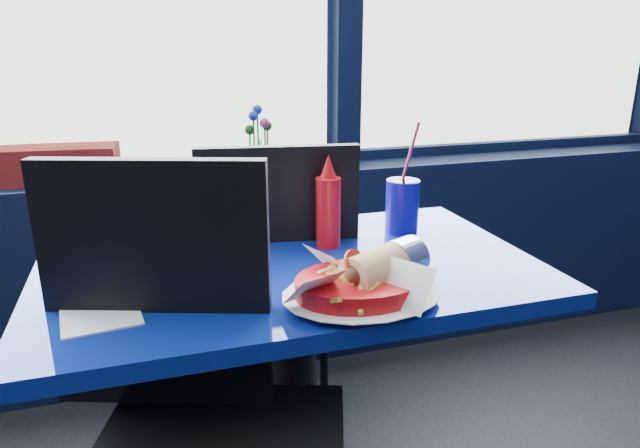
{
  "coord_description": "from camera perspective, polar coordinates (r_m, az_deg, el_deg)",
  "views": [
    {
      "loc": [
        -0.02,
        0.75,
        1.27
      ],
      "look_at": [
        0.37,
        1.98,
        0.86
      ],
      "focal_mm": 32.0,
      "sensor_mm": 36.0,
      "label": 1
    }
  ],
  "objects": [
    {
      "name": "flower_vase",
      "position": [
        2.16,
        -6.06,
        7.18
      ],
      "size": [
        0.12,
        0.13,
        0.25
      ],
      "rotation": [
        0.0,
        0.0,
        -0.03
      ],
      "color": "silver",
      "rests_on": "window_sill"
    },
    {
      "name": "ketchup_bottle",
      "position": [
        1.49,
        0.82,
        1.75
      ],
      "size": [
        0.07,
        0.07,
        0.25
      ],
      "color": "#B60C12",
      "rests_on": "near_table"
    },
    {
      "name": "chair_near_back",
      "position": [
        1.74,
        -5.61,
        -5.61
      ],
      "size": [
        0.52,
        0.53,
        1.01
      ],
      "rotation": [
        0.0,
        0.0,
        2.98
      ],
      "color": "black",
      "rests_on": "ground"
    },
    {
      "name": "window_sill",
      "position": [
        2.3,
        -15.59,
        -5.13
      ],
      "size": [
        5.0,
        0.26,
        0.8
      ],
      "primitive_type": "cube",
      "color": "black",
      "rests_on": "ground"
    },
    {
      "name": "near_table",
      "position": [
        1.47,
        -2.78,
        -10.7
      ],
      "size": [
        1.2,
        0.7,
        0.75
      ],
      "color": "black",
      "rests_on": "ground"
    },
    {
      "name": "soda_cup",
      "position": [
        1.63,
        8.23,
        1.92
      ],
      "size": [
        0.09,
        0.09,
        0.32
      ],
      "rotation": [
        0.0,
        0.0,
        -0.27
      ],
      "color": "#100C8A",
      "rests_on": "near_table"
    },
    {
      "name": "chair_near_front",
      "position": [
        1.18,
        -12.74,
        -16.79
      ],
      "size": [
        0.61,
        0.61,
        1.06
      ],
      "rotation": [
        0.0,
        0.0,
        -0.32
      ],
      "color": "black",
      "rests_on": "ground"
    },
    {
      "name": "food_basket",
      "position": [
        1.2,
        4.44,
        -5.84
      ],
      "size": [
        0.31,
        0.29,
        0.11
      ],
      "rotation": [
        0.0,
        0.0,
        0.02
      ],
      "color": "#B60C12",
      "rests_on": "near_table"
    },
    {
      "name": "planter_box",
      "position": [
        2.21,
        -27.56,
        5.19
      ],
      "size": [
        0.64,
        0.22,
        0.12
      ],
      "primitive_type": "cube",
      "rotation": [
        0.0,
        0.0,
        -0.1
      ],
      "color": "maroon",
      "rests_on": "window_sill"
    },
    {
      "name": "napkin",
      "position": [
        1.23,
        -21.09,
        -8.51
      ],
      "size": [
        0.17,
        0.17,
        0.0
      ],
      "primitive_type": "cube",
      "rotation": [
        0.0,
        0.0,
        0.13
      ],
      "color": "white",
      "rests_on": "near_table"
    }
  ]
}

